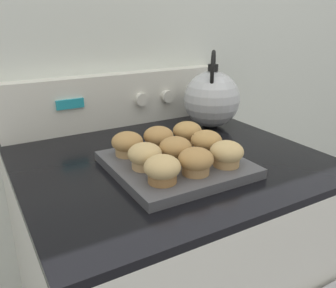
{
  "coord_description": "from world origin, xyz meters",
  "views": [
    {
      "loc": [
        -0.42,
        -0.37,
        1.26
      ],
      "look_at": [
        -0.01,
        0.32,
        0.96
      ],
      "focal_mm": 38.0,
      "sensor_mm": 36.0,
      "label": 1
    }
  ],
  "objects_px": {
    "muffin_r2_c0": "(127,144)",
    "muffin_r2_c1": "(159,138)",
    "muffin_r0_c1": "(196,161)",
    "muffin_r0_c0": "(162,169)",
    "muffin_r0_c2": "(227,154)",
    "tea_kettle": "(212,98)",
    "muffin_r1_c0": "(145,156)",
    "muffin_r1_c1": "(175,149)",
    "muffin_r1_c2": "(206,142)",
    "muffin_r2_c2": "(187,132)",
    "muffin_pan": "(176,164)"
  },
  "relations": [
    {
      "from": "muffin_r2_c0",
      "to": "muffin_r2_c1",
      "type": "xyz_separation_m",
      "value": [
        0.08,
        -0.0,
        0.0
      ]
    },
    {
      "from": "muffin_r0_c1",
      "to": "muffin_r2_c1",
      "type": "distance_m",
      "value": 0.17
    },
    {
      "from": "muffin_r0_c0",
      "to": "muffin_r0_c2",
      "type": "bearing_deg",
      "value": 0.26
    },
    {
      "from": "muffin_r2_c1",
      "to": "tea_kettle",
      "type": "relative_size",
      "value": 0.31
    },
    {
      "from": "muffin_r0_c0",
      "to": "muffin_r1_c0",
      "type": "xyz_separation_m",
      "value": [
        0.0,
        0.08,
        0.0
      ]
    },
    {
      "from": "muffin_r0_c1",
      "to": "muffin_r1_c0",
      "type": "relative_size",
      "value": 1.0
    },
    {
      "from": "muffin_r0_c1",
      "to": "muffin_r1_c1",
      "type": "distance_m",
      "value": 0.08
    },
    {
      "from": "muffin_r1_c0",
      "to": "muffin_r1_c2",
      "type": "distance_m",
      "value": 0.17
    },
    {
      "from": "muffin_r2_c0",
      "to": "muffin_r1_c2",
      "type": "bearing_deg",
      "value": -26.93
    },
    {
      "from": "muffin_r1_c1",
      "to": "muffin_r2_c2",
      "type": "height_order",
      "value": "same"
    },
    {
      "from": "muffin_r2_c1",
      "to": "muffin_r0_c2",
      "type": "bearing_deg",
      "value": -64.68
    },
    {
      "from": "muffin_r1_c0",
      "to": "muffin_r2_c2",
      "type": "height_order",
      "value": "same"
    },
    {
      "from": "muffin_r0_c1",
      "to": "tea_kettle",
      "type": "relative_size",
      "value": 0.31
    },
    {
      "from": "muffin_r0_c1",
      "to": "muffin_r1_c2",
      "type": "relative_size",
      "value": 1.0
    },
    {
      "from": "muffin_r0_c1",
      "to": "muffin_r1_c0",
      "type": "distance_m",
      "value": 0.11
    },
    {
      "from": "muffin_r2_c2",
      "to": "muffin_r1_c0",
      "type": "bearing_deg",
      "value": -152.24
    },
    {
      "from": "muffin_r0_c2",
      "to": "muffin_r1_c2",
      "type": "height_order",
      "value": "same"
    },
    {
      "from": "muffin_r0_c1",
      "to": "muffin_r2_c1",
      "type": "xyz_separation_m",
      "value": [
        0.0,
        0.17,
        0.0
      ]
    },
    {
      "from": "muffin_pan",
      "to": "muffin_r2_c2",
      "type": "distance_m",
      "value": 0.13
    },
    {
      "from": "muffin_pan",
      "to": "muffin_r2_c0",
      "type": "distance_m",
      "value": 0.13
    },
    {
      "from": "muffin_r2_c2",
      "to": "muffin_r0_c0",
      "type": "bearing_deg",
      "value": -135.09
    },
    {
      "from": "tea_kettle",
      "to": "muffin_r2_c2",
      "type": "bearing_deg",
      "value": -142.1
    },
    {
      "from": "muffin_r2_c1",
      "to": "muffin_r0_c1",
      "type": "bearing_deg",
      "value": -91.11
    },
    {
      "from": "muffin_pan",
      "to": "muffin_r0_c2",
      "type": "relative_size",
      "value": 3.88
    },
    {
      "from": "muffin_r2_c0",
      "to": "muffin_r1_c1",
      "type": "bearing_deg",
      "value": -47.9
    },
    {
      "from": "muffin_r1_c1",
      "to": "muffin_r0_c1",
      "type": "bearing_deg",
      "value": -89.18
    },
    {
      "from": "muffin_r1_c0",
      "to": "muffin_r2_c0",
      "type": "relative_size",
      "value": 1.0
    },
    {
      "from": "muffin_r0_c0",
      "to": "muffin_r2_c0",
      "type": "height_order",
      "value": "same"
    },
    {
      "from": "muffin_r1_c0",
      "to": "muffin_r1_c1",
      "type": "relative_size",
      "value": 1.0
    },
    {
      "from": "muffin_pan",
      "to": "muffin_r2_c0",
      "type": "bearing_deg",
      "value": 133.77
    },
    {
      "from": "tea_kettle",
      "to": "muffin_r1_c2",
      "type": "bearing_deg",
      "value": -128.95
    },
    {
      "from": "muffin_r0_c1",
      "to": "muffin_r1_c2",
      "type": "height_order",
      "value": "same"
    },
    {
      "from": "muffin_r0_c0",
      "to": "tea_kettle",
      "type": "relative_size",
      "value": 0.31
    },
    {
      "from": "muffin_r0_c1",
      "to": "muffin_r2_c0",
      "type": "relative_size",
      "value": 1.0
    },
    {
      "from": "tea_kettle",
      "to": "muffin_r0_c1",
      "type": "bearing_deg",
      "value": -131.1
    },
    {
      "from": "tea_kettle",
      "to": "muffin_r2_c0",
      "type": "bearing_deg",
      "value": -158.12
    },
    {
      "from": "muffin_r1_c1",
      "to": "muffin_r1_c2",
      "type": "bearing_deg",
      "value": 1.85
    },
    {
      "from": "muffin_r2_c1",
      "to": "muffin_r1_c0",
      "type": "bearing_deg",
      "value": -132.85
    },
    {
      "from": "muffin_r0_c2",
      "to": "muffin_r2_c0",
      "type": "height_order",
      "value": "same"
    },
    {
      "from": "muffin_pan",
      "to": "muffin_r0_c1",
      "type": "relative_size",
      "value": 3.88
    },
    {
      "from": "muffin_r2_c2",
      "to": "tea_kettle",
      "type": "bearing_deg",
      "value": 37.9
    },
    {
      "from": "muffin_r1_c1",
      "to": "muffin_r2_c2",
      "type": "xyz_separation_m",
      "value": [
        0.09,
        0.09,
        0.0
      ]
    },
    {
      "from": "tea_kettle",
      "to": "muffin_r0_c2",
      "type": "bearing_deg",
      "value": -121.25
    },
    {
      "from": "muffin_r1_c0",
      "to": "muffin_r2_c2",
      "type": "xyz_separation_m",
      "value": [
        0.17,
        0.09,
        0.0
      ]
    },
    {
      "from": "muffin_pan",
      "to": "tea_kettle",
      "type": "bearing_deg",
      "value": 40.2
    },
    {
      "from": "muffin_r2_c1",
      "to": "tea_kettle",
      "type": "bearing_deg",
      "value": 27.85
    },
    {
      "from": "muffin_r1_c1",
      "to": "muffin_pan",
      "type": "bearing_deg",
      "value": 39.83
    },
    {
      "from": "muffin_r0_c2",
      "to": "muffin_r0_c1",
      "type": "bearing_deg",
      "value": -179.48
    },
    {
      "from": "muffin_r1_c0",
      "to": "tea_kettle",
      "type": "bearing_deg",
      "value": 33.35
    },
    {
      "from": "muffin_r1_c1",
      "to": "tea_kettle",
      "type": "bearing_deg",
      "value": 40.2
    }
  ]
}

